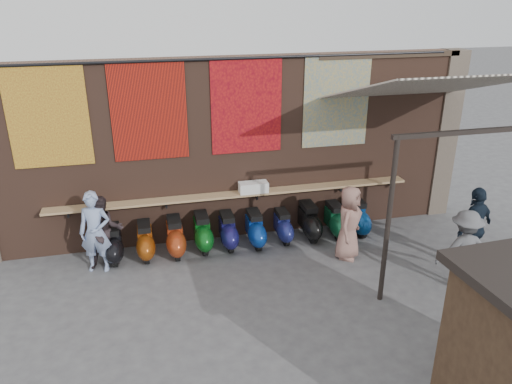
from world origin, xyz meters
TOP-DOWN VIEW (x-y plane):
  - ground at (0.00, 0.00)m, footprint 70.00×70.00m
  - brick_wall at (0.00, 2.70)m, footprint 10.00×0.40m
  - pier_right at (5.20, 2.70)m, footprint 0.50×0.50m
  - eating_counter at (0.00, 2.33)m, footprint 8.00×0.32m
  - shelf_box at (0.40, 2.30)m, footprint 0.63×0.27m
  - tapestry_redgold at (-3.60, 2.48)m, footprint 1.50×0.02m
  - tapestry_sun at (-1.70, 2.48)m, footprint 1.50×0.02m
  - tapestry_orange at (0.30, 2.48)m, footprint 1.50×0.02m
  - tapestry_multi at (2.30, 2.48)m, footprint 1.50×0.02m
  - hang_rail at (0.00, 2.47)m, footprint 9.50×0.06m
  - scooter_stool_0 at (-2.64, 1.99)m, footprint 0.35×0.78m
  - scooter_stool_1 at (-2.01, 1.97)m, footprint 0.36×0.80m
  - scooter_stool_2 at (-1.38, 1.95)m, footprint 0.38×0.84m
  - scooter_stool_3 at (-0.79, 2.04)m, footprint 0.38×0.84m
  - scooter_stool_4 at (-0.24, 2.02)m, footprint 0.36×0.80m
  - scooter_stool_5 at (0.36, 1.96)m, footprint 0.36×0.81m
  - scooter_stool_6 at (1.01, 2.02)m, footprint 0.33×0.73m
  - scooter_stool_7 at (1.63, 2.02)m, footprint 0.38×0.84m
  - scooter_stool_8 at (2.24, 1.96)m, footprint 0.36×0.81m
  - scooter_stool_9 at (2.77, 1.99)m, footprint 0.38×0.85m
  - diner_left at (-2.94, 1.69)m, footprint 0.68×0.51m
  - diner_right at (-2.78, 1.79)m, footprint 0.84×0.70m
  - shopper_navy at (4.40, 0.07)m, footprint 1.09×0.76m
  - shopper_grey at (3.75, -0.53)m, footprint 1.06×0.67m
  - shopper_tan at (2.12, 1.00)m, footprint 0.89×0.92m
  - stall_shelf at (2.58, -3.05)m, footprint 1.76×0.18m
  - awning_canvas at (3.50, 0.90)m, footprint 3.20×3.28m
  - awning_ledger at (3.50, 2.49)m, footprint 3.30×0.08m
  - awning_header at (3.50, -0.60)m, footprint 3.00×0.08m
  - awning_post_left at (2.10, -0.60)m, footprint 0.09×0.09m

SIDE VIEW (x-z plane):
  - ground at x=0.00m, z-range 0.00..0.00m
  - scooter_stool_6 at x=1.01m, z-range 0.00..0.69m
  - scooter_stool_0 at x=-2.64m, z-range 0.00..0.74m
  - scooter_stool_4 at x=-0.24m, z-range 0.00..0.76m
  - scooter_stool_1 at x=-2.01m, z-range 0.00..0.76m
  - scooter_stool_8 at x=2.24m, z-range 0.00..0.77m
  - scooter_stool_5 at x=0.36m, z-range 0.00..0.77m
  - scooter_stool_3 at x=-0.79m, z-range 0.00..0.79m
  - scooter_stool_2 at x=-1.38m, z-range 0.00..0.80m
  - scooter_stool_7 at x=1.63m, z-range 0.00..0.80m
  - scooter_stool_9 at x=2.77m, z-range 0.00..0.80m
  - diner_right at x=-2.78m, z-range 0.00..1.53m
  - shopper_grey at x=3.75m, z-range 0.00..1.56m
  - shopper_tan at x=2.12m, z-range 0.00..1.59m
  - stall_shelf at x=2.58m, z-range 0.81..0.87m
  - diner_left at x=-2.94m, z-range 0.00..1.69m
  - shopper_navy at x=4.40m, z-range 0.00..1.72m
  - eating_counter at x=0.00m, z-range 1.08..1.12m
  - shelf_box at x=0.40m, z-range 1.12..1.36m
  - awning_post_left at x=2.10m, z-range 0.00..3.10m
  - brick_wall at x=0.00m, z-range 0.00..4.00m
  - pier_right at x=5.20m, z-range 0.00..4.00m
  - tapestry_redgold at x=-3.60m, z-range 2.00..4.00m
  - tapestry_sun at x=-1.70m, z-range 2.00..4.00m
  - tapestry_orange at x=0.30m, z-range 2.00..4.00m
  - tapestry_multi at x=2.30m, z-range 2.00..4.00m
  - awning_header at x=3.50m, z-range 3.04..3.12m
  - awning_canvas at x=3.50m, z-range 3.07..4.03m
  - awning_ledger at x=3.50m, z-range 3.89..4.01m
  - hang_rail at x=0.00m, z-range 3.95..4.01m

